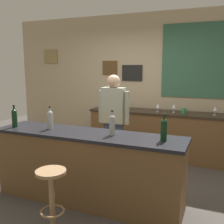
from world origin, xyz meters
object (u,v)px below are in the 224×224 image
object	(u,v)px
wine_bottle_d	(164,129)
wine_glass_b	(174,107)
bartender	(114,118)
wine_bottle_c	(112,124)
wine_glass_c	(215,109)
wine_bottle_b	(50,119)
coffee_mug	(184,111)
wine_bottle_a	(14,117)
wine_glass_a	(158,106)
bar_stool	(52,190)

from	to	relation	value
wine_bottle_d	wine_glass_b	xyz separation A→B (m)	(-0.23, 2.04, -0.05)
wine_glass_b	bartender	bearing A→B (deg)	-124.95
wine_bottle_c	wine_glass_c	size ratio (longest dim) A/B	1.97
wine_bottle_b	coffee_mug	size ratio (longest dim) A/B	2.45
wine_bottle_a	wine_bottle_c	xyz separation A→B (m)	(1.41, 0.12, 0.00)
wine_bottle_a	wine_bottle_b	bearing A→B (deg)	9.57
wine_glass_b	coffee_mug	distance (m)	0.20
wine_bottle_d	wine_glass_a	xyz separation A→B (m)	(-0.52, 1.99, -0.05)
bartender	wine_bottle_d	xyz separation A→B (m)	(1.00, -0.95, 0.12)
bar_stool	wine_bottle_d	distance (m)	1.38
wine_bottle_b	wine_bottle_c	bearing A→B (deg)	1.74
wine_glass_c	wine_bottle_c	bearing A→B (deg)	-118.71
wine_bottle_c	wine_glass_c	xyz separation A→B (m)	(1.11, 2.03, -0.05)
bar_stool	wine_glass_a	size ratio (longest dim) A/B	4.39
bartender	wine_bottle_a	xyz separation A→B (m)	(-1.04, -1.06, 0.12)
wine_glass_c	wine_glass_a	bearing A→B (deg)	-177.17
wine_bottle_d	wine_glass_c	size ratio (longest dim) A/B	1.97
wine_bottle_b	wine_bottle_d	size ratio (longest dim) A/B	1.00
wine_bottle_d	wine_glass_c	distance (m)	2.10
bartender	wine_bottle_d	bearing A→B (deg)	-43.50
bar_stool	wine_bottle_c	world-z (taller)	wine_bottle_c
wine_glass_b	wine_bottle_c	bearing A→B (deg)	-101.06
wine_glass_b	wine_glass_a	bearing A→B (deg)	-169.97
wine_bottle_b	coffee_mug	bearing A→B (deg)	54.05
wine_bottle_b	wine_glass_a	size ratio (longest dim) A/B	1.97
wine_bottle_a	wine_glass_c	distance (m)	3.31
wine_bottle_b	coffee_mug	world-z (taller)	wine_bottle_b
wine_glass_c	wine_bottle_d	bearing A→B (deg)	-103.37
wine_bottle_c	coffee_mug	size ratio (longest dim) A/B	2.45
wine_bottle_d	wine_glass_c	xyz separation A→B (m)	(0.48, 2.04, -0.05)
wine_bottle_b	wine_glass_a	distance (m)	2.24
bartender	wine_glass_c	distance (m)	1.84
wine_glass_b	wine_glass_c	distance (m)	0.72
bartender	wine_bottle_a	bearing A→B (deg)	-134.60
wine_bottle_c	bartender	bearing A→B (deg)	111.34
wine_bottle_d	wine_bottle_b	bearing A→B (deg)	-179.19
wine_bottle_c	wine_glass_b	xyz separation A→B (m)	(0.40, 2.03, -0.05)
bartender	wine_bottle_c	world-z (taller)	bartender
wine_bottle_d	bar_stool	bearing A→B (deg)	-144.48
wine_bottle_b	wine_glass_a	xyz separation A→B (m)	(0.99, 2.01, -0.05)
wine_bottle_a	wine_bottle_d	distance (m)	2.04
wine_bottle_c	wine_glass_b	bearing A→B (deg)	78.94
wine_bottle_b	wine_bottle_d	distance (m)	1.51
bartender	bar_stool	distance (m)	1.74
wine_glass_a	coffee_mug	bearing A→B (deg)	1.51
wine_bottle_c	wine_bottle_d	distance (m)	0.63
wine_bottle_b	wine_bottle_c	size ratio (longest dim) A/B	1.00
wine_bottle_c	wine_glass_a	distance (m)	1.99
wine_glass_a	wine_glass_b	distance (m)	0.30
wine_bottle_b	wine_glass_b	bearing A→B (deg)	58.14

